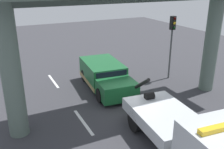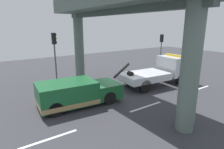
{
  "view_description": "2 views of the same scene",
  "coord_description": "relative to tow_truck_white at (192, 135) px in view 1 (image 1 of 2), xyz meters",
  "views": [
    {
      "loc": [
        10.51,
        -6.34,
        6.67
      ],
      "look_at": [
        -0.81,
        -0.78,
        1.92
      ],
      "focal_mm": 40.95,
      "sensor_mm": 36.0,
      "label": 1
    },
    {
      "loc": [
        -7.94,
        -10.38,
        4.87
      ],
      "look_at": [
        -1.16,
        -0.73,
        1.82
      ],
      "focal_mm": 30.02,
      "sensor_mm": 36.0,
      "label": 2
    }
  ],
  "objects": [
    {
      "name": "tow_truck_white",
      "position": [
        0.0,
        0.0,
        0.0
      ],
      "size": [
        7.33,
        2.92,
        2.46
      ],
      "color": "silver",
      "rests_on": "ground"
    },
    {
      "name": "traffic_light_near",
      "position": [
        -7.53,
        4.86,
        1.97
      ],
      "size": [
        0.39,
        0.32,
        4.36
      ],
      "color": "#515456",
      "rests_on": "ground"
    },
    {
      "name": "ground_plane",
      "position": [
        -4.55,
        0.07,
        -1.25
      ],
      "size": [
        60.0,
        40.0,
        0.1
      ],
      "primitive_type": "cube",
      "color": "#38383D"
    },
    {
      "name": "towed_van_green",
      "position": [
        -7.95,
        0.08,
        -0.42
      ],
      "size": [
        5.37,
        2.63,
        1.58
      ],
      "color": "#195B2D",
      "rests_on": "ground"
    },
    {
      "name": "lane_stripe_mid",
      "position": [
        -4.55,
        -2.7,
        -1.2
      ],
      "size": [
        2.6,
        0.16,
        0.01
      ],
      "primitive_type": "cube",
      "color": "silver",
      "rests_on": "ground"
    },
    {
      "name": "lane_stripe_west",
      "position": [
        -10.55,
        -2.7,
        -1.2
      ],
      "size": [
        2.6,
        0.16,
        0.01
      ],
      "primitive_type": "cube",
      "color": "silver",
      "rests_on": "ground"
    }
  ]
}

